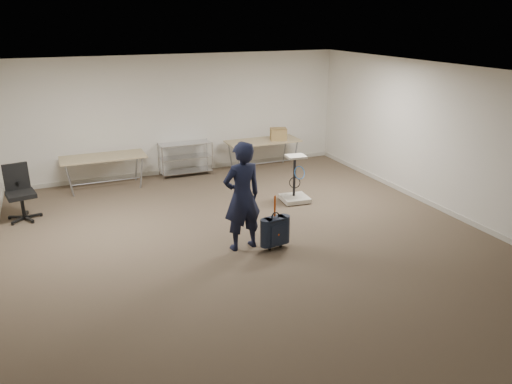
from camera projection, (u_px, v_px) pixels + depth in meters
name	position (u px, v px, depth m)	size (l,w,h in m)	color
ground	(253.00, 245.00, 8.34)	(9.00, 9.00, 0.00)	#4B3C2D
room_shell	(225.00, 213.00, 9.53)	(8.00, 9.00, 9.00)	silver
folding_table_left	(103.00, 159.00, 10.86)	(1.80, 0.75, 0.73)	#9C8A60
folding_table_right	(263.00, 142.00, 12.24)	(1.80, 0.75, 0.73)	#9C8A60
wire_shelf	(185.00, 157.00, 11.85)	(1.22, 0.47, 0.80)	silver
person	(242.00, 196.00, 7.93)	(0.66, 0.43, 1.80)	black
suitcase	(275.00, 231.00, 8.08)	(0.36, 0.24, 0.93)	black
office_chair	(22.00, 203.00, 9.31)	(0.63, 0.63, 1.04)	black
equipment_cart	(295.00, 190.00, 10.20)	(0.58, 0.58, 0.98)	beige
cardboard_box	(278.00, 134.00, 12.24)	(0.39, 0.29, 0.29)	olive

